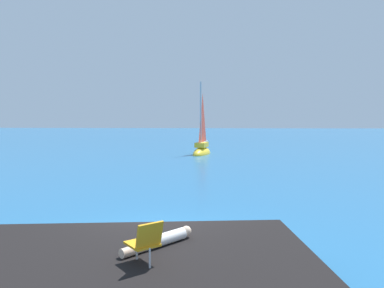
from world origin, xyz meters
The scene contains 7 objects.
ground_plane centered at (0.00, 0.00, 0.00)m, with size 160.00×160.00×0.00m, color #236093.
shore_ledge centered at (-0.68, -3.19, 0.43)m, with size 8.26×3.85×0.85m, color black.
boulder_seaward centered at (1.98, -1.49, 0.00)m, with size 0.94×0.75×0.52m, color black.
boulder_inland centered at (1.11, -0.85, 0.00)m, with size 0.73×0.59×0.40m, color black.
sailboat_near centered at (0.91, 22.01, 0.37)m, with size 2.06×3.74×6.77m.
person_sunbather centered at (0.53, -2.81, 0.96)m, with size 1.29×1.39×0.25m.
beach_chair centered at (0.37, -3.79, 1.29)m, with size 0.75×0.76×0.80m.
Camera 1 is at (1.45, -10.06, 3.48)m, focal length 35.05 mm.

